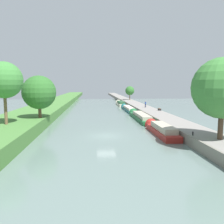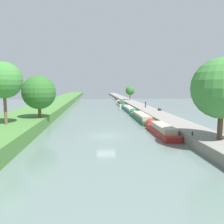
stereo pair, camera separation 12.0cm
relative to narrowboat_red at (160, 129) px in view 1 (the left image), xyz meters
The scene contains 16 objects.
ground_plane 7.80m from the narrowboat_red, behind, with size 160.00×160.00×0.00m, color slate.
left_grassy_bank 21.29m from the narrowboat_red, behind, with size 8.74×260.00×1.73m.
right_towpath 3.71m from the narrowboat_red, 13.60° to the right, with size 4.30×260.00×1.17m.
stone_quay 1.59m from the narrowboat_red, 33.24° to the right, with size 0.25×260.00×1.22m.
narrowboat_red is the anchor object (origin of this frame).
narrowboat_green 13.86m from the narrowboat_red, 90.25° to the left, with size 2.18×15.50×2.07m.
narrowboat_teal 29.52m from the narrowboat_red, 90.18° to the left, with size 1.87×16.20×1.77m.
narrowboat_cream 45.17m from the narrowboat_red, 90.31° to the left, with size 2.13×13.14×2.02m.
tree_rightbank_near 11.02m from the narrowboat_red, 65.67° to the right, with size 6.33×6.33×8.54m.
tree_rightbank_midnear 55.54m from the narrowboat_red, 85.28° to the left, with size 3.42×3.42×5.17m.
tree_leftbank_downstream 21.94m from the narrowboat_red, behind, with size 4.71×4.71×8.12m.
tree_leftbank_upstream 19.26m from the narrowboat_red, 163.62° to the left, with size 5.22×5.22×6.59m.
person_walking 25.79m from the narrowboat_red, 81.58° to the left, with size 0.34×0.34×1.66m.
mooring_bollard_near 6.79m from the narrowboat_red, 74.89° to the right, with size 0.16×0.16×0.45m.
mooring_bollard_far 51.08m from the narrowboat_red, 88.03° to the left, with size 0.16×0.16×0.45m.
park_bench 19.08m from the narrowboat_red, 73.83° to the left, with size 0.44×1.50×0.47m.
Camera 1 is at (-1.74, -29.86, 6.88)m, focal length 36.22 mm.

